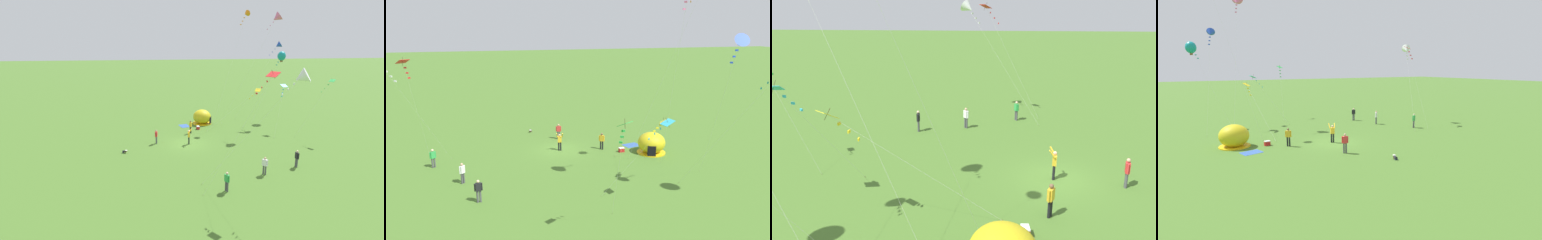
% 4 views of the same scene
% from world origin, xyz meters
% --- Properties ---
extents(ground_plane, '(300.00, 300.00, 0.00)m').
position_xyz_m(ground_plane, '(0.00, 0.00, 0.00)').
color(ground_plane, '#477028').
extents(popup_tent, '(2.81, 2.81, 2.10)m').
position_xyz_m(popup_tent, '(-8.61, 3.15, 1.00)').
color(popup_tent, gold).
rests_on(popup_tent, ground).
extents(picnic_blanket, '(1.97, 1.69, 0.01)m').
position_xyz_m(picnic_blanket, '(-7.67, 0.42, 0.01)').
color(picnic_blanket, '#3359A5').
rests_on(picnic_blanket, ground).
extents(cooler_box, '(0.56, 0.41, 0.44)m').
position_xyz_m(cooler_box, '(-5.87, 2.14, 0.22)').
color(cooler_box, red).
rests_on(cooler_box, ground).
extents(toddler_crawling, '(0.33, 0.55, 0.32)m').
position_xyz_m(toddler_crawling, '(1.98, -7.20, 0.18)').
color(toddler_crawling, black).
rests_on(toddler_crawling, ground).
extents(person_near_tent, '(0.59, 0.28, 1.72)m').
position_xyz_m(person_near_tent, '(7.96, 9.79, 0.96)').
color(person_near_tent, '#4C4C51').
rests_on(person_near_tent, ground).
extents(person_flying_kite, '(0.67, 0.53, 1.89)m').
position_xyz_m(person_flying_kite, '(0.01, 0.16, 1.00)').
color(person_flying_kite, black).
rests_on(person_flying_kite, ground).
extents(person_with_toddler, '(0.52, 0.40, 1.72)m').
position_xyz_m(person_with_toddler, '(11.83, 1.84, 0.96)').
color(person_with_toddler, '#4C4C51').
rests_on(person_with_toddler, ground).
extents(person_far_back, '(0.44, 0.45, 1.72)m').
position_xyz_m(person_far_back, '(9.19, 6.07, 0.96)').
color(person_far_back, '#4C4C51').
rests_on(person_far_back, ground).
extents(person_center_field, '(0.58, 0.32, 1.72)m').
position_xyz_m(person_center_field, '(-0.68, -3.69, 0.96)').
color(person_center_field, '#4C4C51').
rests_on(person_center_field, ground).
extents(person_strolling, '(0.52, 0.40, 1.72)m').
position_xyz_m(person_strolling, '(-4.19, 0.89, 0.96)').
color(person_strolling, black).
rests_on(person_strolling, ground).
extents(kite_red, '(1.16, 5.50, 10.03)m').
position_xyz_m(kite_red, '(12.85, 4.49, 9.31)').
color(kite_red, silver).
rests_on(kite_red, ground).
extents(kite_white, '(4.40, 7.17, 10.26)m').
position_xyz_m(kite_white, '(14.02, 6.29, 9.56)').
color(kite_white, silver).
rests_on(kite_white, ground).
extents(kite_blue, '(2.26, 6.27, 11.84)m').
position_xyz_m(kite_blue, '(-8.96, 14.28, 11.23)').
color(kite_blue, silver).
rests_on(kite_blue, ground).
extents(kite_teal, '(4.12, 6.12, 10.31)m').
position_xyz_m(kite_teal, '(-11.08, 15.87, 9.59)').
color(kite_teal, silver).
rests_on(kite_teal, ground).
extents(kite_pink, '(3.06, 7.52, 15.60)m').
position_xyz_m(kite_pink, '(-6.05, 12.55, 14.80)').
color(kite_pink, silver).
rests_on(kite_pink, ground).
extents(kite_cyan, '(4.17, 2.93, 6.41)m').
position_xyz_m(kite_cyan, '(-4.31, 13.48, 5.78)').
color(kite_cyan, silver).
rests_on(kite_cyan, ground).
extents(kite_green, '(1.24, 4.16, 7.56)m').
position_xyz_m(kite_green, '(0.05, 17.25, 6.88)').
color(kite_green, silver).
rests_on(kite_green, ground).
extents(kite_yellow, '(1.65, 7.90, 5.57)m').
position_xyz_m(kite_yellow, '(-5.86, 10.18, 5.01)').
color(kite_yellow, silver).
rests_on(kite_yellow, ground).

